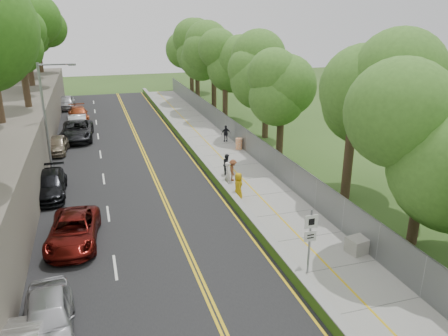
# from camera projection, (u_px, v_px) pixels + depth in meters

# --- Properties ---
(ground) EXTENTS (140.00, 140.00, 0.00)m
(ground) POSITION_uv_depth(u_px,v_px,m) (261.00, 245.00, 22.06)
(ground) COLOR #33511E
(ground) RESTS_ON ground
(road) EXTENTS (11.20, 66.00, 0.04)m
(road) POSITION_uv_depth(u_px,v_px,m) (126.00, 164.00, 34.09)
(road) COLOR black
(road) RESTS_ON ground
(sidewalk) EXTENTS (4.20, 66.00, 0.05)m
(sidewalk) POSITION_uv_depth(u_px,v_px,m) (223.00, 155.00, 36.29)
(sidewalk) COLOR gray
(sidewalk) RESTS_ON ground
(jersey_barrier) EXTENTS (0.42, 66.00, 0.60)m
(jersey_barrier) POSITION_uv_depth(u_px,v_px,m) (196.00, 154.00, 35.56)
(jersey_barrier) COLOR #78F228
(jersey_barrier) RESTS_ON ground
(rock_embankment) EXTENTS (5.00, 66.00, 4.00)m
(rock_embankment) POSITION_uv_depth(u_px,v_px,m) (8.00, 148.00, 31.19)
(rock_embankment) COLOR #595147
(rock_embankment) RESTS_ON ground
(chainlink_fence) EXTENTS (0.04, 66.00, 2.00)m
(chainlink_fence) POSITION_uv_depth(u_px,v_px,m) (247.00, 141.00, 36.55)
(chainlink_fence) COLOR slate
(chainlink_fence) RESTS_ON ground
(trees_fenceside) EXTENTS (7.00, 66.00, 14.00)m
(trees_fenceside) POSITION_uv_depth(u_px,v_px,m) (275.00, 67.00, 35.21)
(trees_fenceside) COLOR #4B832B
(trees_fenceside) RESTS_ON ground
(streetlight) EXTENTS (2.52, 0.22, 8.00)m
(streetlight) POSITION_uv_depth(u_px,v_px,m) (48.00, 112.00, 30.25)
(streetlight) COLOR gray
(streetlight) RESTS_ON ground
(signpost) EXTENTS (0.62, 0.09, 3.10)m
(signpost) POSITION_uv_depth(u_px,v_px,m) (310.00, 235.00, 18.98)
(signpost) COLOR gray
(signpost) RESTS_ON sidewalk
(construction_barrel) EXTENTS (0.59, 0.59, 0.96)m
(construction_barrel) POSITION_uv_depth(u_px,v_px,m) (239.00, 144.00, 37.51)
(construction_barrel) COLOR #FF5C00
(construction_barrel) RESTS_ON sidewalk
(concrete_block) EXTENTS (1.26, 1.03, 0.75)m
(concrete_block) POSITION_uv_depth(u_px,v_px,m) (359.00, 245.00, 21.25)
(concrete_block) COLOR gray
(concrete_block) RESTS_ON sidewalk
(car_0) EXTENTS (2.06, 4.57, 1.52)m
(car_0) POSITION_uv_depth(u_px,v_px,m) (48.00, 318.00, 15.53)
(car_0) COLOR #AAAAAE
(car_0) RESTS_ON road
(car_2) EXTENTS (2.86, 5.34, 1.43)m
(car_2) POSITION_uv_depth(u_px,v_px,m) (73.00, 231.00, 21.93)
(car_2) COLOR #520D09
(car_2) RESTS_ON road
(car_3) EXTENTS (2.09, 5.06, 1.47)m
(car_3) POSITION_uv_depth(u_px,v_px,m) (49.00, 185.00, 27.81)
(car_3) COLOR black
(car_3) RESTS_ON road
(car_4) EXTENTS (2.08, 4.29, 1.41)m
(car_4) POSITION_uv_depth(u_px,v_px,m) (57.00, 145.00, 36.51)
(car_4) COLOR gray
(car_4) RESTS_ON road
(car_5) EXTENTS (1.82, 4.92, 1.61)m
(car_5) POSITION_uv_depth(u_px,v_px,m) (78.00, 124.00, 42.94)
(car_5) COLOR #B8BCC0
(car_5) RESTS_ON road
(car_6) EXTENTS (3.07, 6.15, 1.67)m
(car_6) POSITION_uv_depth(u_px,v_px,m) (77.00, 131.00, 40.39)
(car_6) COLOR black
(car_6) RESTS_ON road
(car_7) EXTENTS (2.36, 5.18, 1.47)m
(car_7) POSITION_uv_depth(u_px,v_px,m) (78.00, 114.00, 47.79)
(car_7) COLOR #903A1A
(car_7) RESTS_ON road
(car_8) EXTENTS (2.13, 4.78, 1.60)m
(car_8) POSITION_uv_depth(u_px,v_px,m) (66.00, 102.00, 53.61)
(car_8) COLOR #B5B5B9
(car_8) RESTS_ON road
(painter_0) EXTENTS (0.73, 0.95, 1.74)m
(painter_0) POSITION_uv_depth(u_px,v_px,m) (238.00, 186.00, 27.18)
(painter_0) COLOR #C4940F
(painter_0) RESTS_ON sidewalk
(painter_1) EXTENTS (0.59, 0.74, 1.77)m
(painter_1) POSITION_uv_depth(u_px,v_px,m) (228.00, 175.00, 29.09)
(painter_1) COLOR silver
(painter_1) RESTS_ON sidewalk
(painter_2) EXTENTS (0.76, 0.87, 1.52)m
(painter_2) POSITION_uv_depth(u_px,v_px,m) (227.00, 164.00, 31.52)
(painter_2) COLOR black
(painter_2) RESTS_ON sidewalk
(painter_3) EXTENTS (0.78, 1.09, 1.53)m
(painter_3) POSITION_uv_depth(u_px,v_px,m) (233.00, 170.00, 30.30)
(painter_3) COLOR brown
(painter_3) RESTS_ON sidewalk
(person_far) EXTENTS (0.90, 0.39, 1.52)m
(person_far) POSITION_uv_depth(u_px,v_px,m) (226.00, 134.00, 39.65)
(person_far) COLOR black
(person_far) RESTS_ON sidewalk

